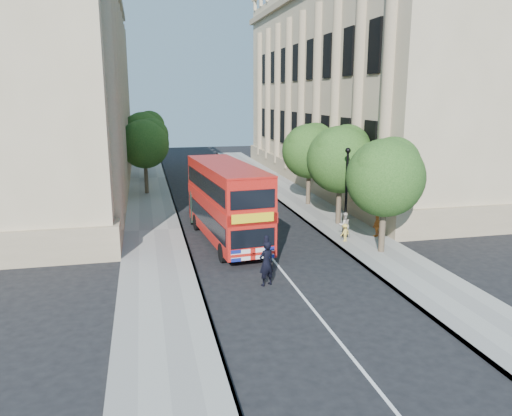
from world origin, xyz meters
TOP-DOWN VIEW (x-y plane):
  - ground at (0.00, 0.00)m, footprint 120.00×120.00m
  - pavement_right at (5.75, 10.00)m, footprint 3.50×80.00m
  - pavement_left at (-5.75, 10.00)m, footprint 3.50×80.00m
  - building_right at (13.80, 24.00)m, footprint 12.00×38.00m
  - building_left at (-13.80, 24.00)m, footprint 12.00×38.00m
  - tree_right_near at (5.84, 3.03)m, footprint 4.00×4.00m
  - tree_right_mid at (5.84, 9.03)m, footprint 4.20×4.20m
  - tree_right_far at (5.84, 15.03)m, footprint 4.00×4.00m
  - tree_left_far at (-5.96, 22.03)m, footprint 4.00×4.00m
  - tree_left_back at (-5.96, 30.03)m, footprint 4.20×4.20m
  - lamp_post at (5.00, 6.00)m, footprint 0.32×0.32m
  - double_decker_bus at (-1.75, 6.84)m, footprint 3.36×9.60m
  - box_van at (-2.33, 12.73)m, footprint 2.18×4.78m
  - police_constable at (-1.17, -0.01)m, footprint 0.86×0.72m
  - woman_pedestrian at (4.94, 5.93)m, footprint 0.71×0.56m
  - child_a at (6.83, 5.63)m, footprint 0.79×0.63m
  - child_b at (4.65, 5.16)m, footprint 0.75×0.62m

SIDE VIEW (x-z plane):
  - ground at x=0.00m, z-range 0.00..0.00m
  - pavement_right at x=5.75m, z-range 0.00..0.12m
  - pavement_left at x=-5.75m, z-range 0.00..0.12m
  - child_b at x=4.65m, z-range 0.12..1.13m
  - child_a at x=6.83m, z-range 0.12..1.38m
  - woman_pedestrian at x=4.94m, z-range 0.12..1.59m
  - police_constable at x=-1.17m, z-range 0.00..2.01m
  - box_van at x=-2.33m, z-range -0.03..2.65m
  - double_decker_bus at x=-1.75m, z-range 0.23..4.58m
  - lamp_post at x=5.00m, z-range -0.07..5.09m
  - tree_right_near at x=5.84m, z-range 1.21..7.29m
  - tree_right_far at x=5.84m, z-range 1.24..7.39m
  - tree_left_far at x=-5.96m, z-range 1.30..7.59m
  - tree_right_mid at x=5.84m, z-range 1.26..7.63m
  - tree_left_back at x=-5.96m, z-range 1.38..8.03m
  - building_right at x=13.80m, z-range 0.00..18.00m
  - building_left at x=-13.80m, z-range 0.00..18.00m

